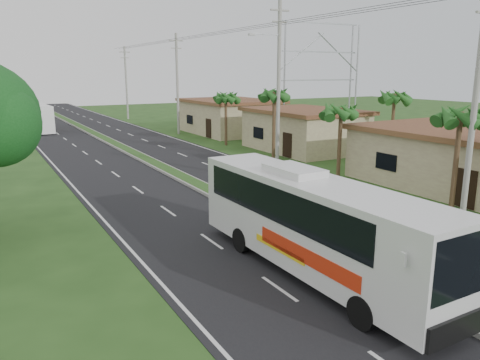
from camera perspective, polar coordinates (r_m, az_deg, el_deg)
ground at (r=17.64m, az=14.42°, el=-10.30°), size 180.00×180.00×0.00m
road_asphalt at (r=34.23m, az=-9.27°, el=1.31°), size 14.00×160.00×0.02m
median_strip at (r=34.21m, az=-9.27°, el=1.46°), size 1.20×160.00×0.18m
lane_edge_left at (r=32.60m, az=-20.37°, el=0.05°), size 0.12×160.00×0.01m
lane_edge_right at (r=37.01m, az=0.50°, el=2.34°), size 0.12×160.00×0.01m
shop_near at (r=31.32m, az=25.69°, el=2.39°), size 8.60×12.60×3.52m
shop_mid at (r=42.39m, az=7.77°, el=6.12°), size 7.60×10.60×3.67m
shop_far at (r=54.13m, az=-1.27°, el=7.79°), size 8.60×11.60×3.82m
palm_verge_a at (r=25.18m, az=25.31°, el=6.96°), size 2.40×2.40×5.45m
palm_verge_b at (r=31.53m, az=12.22°, el=8.18°), size 2.40×2.40×5.05m
palm_verge_c at (r=36.67m, az=4.20°, el=10.27°), size 2.40×2.40×5.85m
palm_verge_d at (r=44.70m, az=-1.75°, el=10.05°), size 2.40×2.40×5.25m
palm_behind_shop at (r=39.31m, az=18.32°, el=9.56°), size 2.40×2.40×5.65m
utility_pole_a at (r=24.14m, az=26.76°, el=8.83°), size 1.60×0.28×11.00m
utility_pole_b at (r=35.62m, az=4.69°, el=12.01°), size 3.20×0.28×12.00m
utility_pole_c at (r=53.40m, az=-7.65°, el=11.64°), size 1.60×0.28×11.00m
utility_pole_d at (r=72.34m, az=-13.70°, el=11.52°), size 1.60×0.28×10.50m
billboard_lattice at (r=53.32m, az=9.67°, el=12.80°), size 10.18×1.18×12.07m
coach_bus_main at (r=16.14m, az=8.74°, el=-4.71°), size 2.51×11.21×3.61m
coach_bus_far at (r=61.36m, az=-23.68°, el=7.20°), size 2.76×10.90×3.15m
motorcyclist at (r=19.89m, az=7.53°, el=-4.77°), size 1.61×0.79×2.22m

